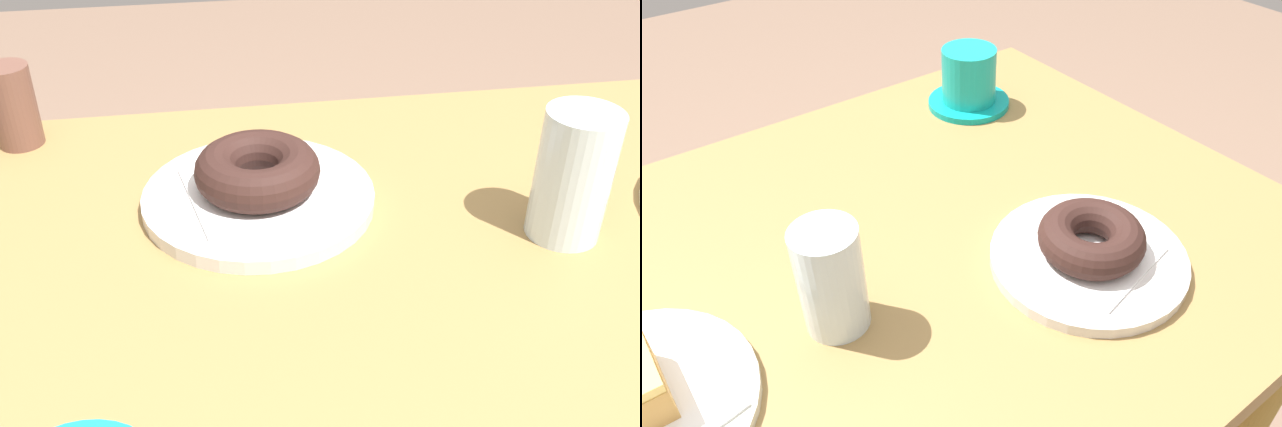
# 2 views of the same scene
# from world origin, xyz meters

# --- Properties ---
(table) EXTENTS (0.93, 0.71, 0.71)m
(table) POSITION_xyz_m (0.00, 0.00, 0.59)
(table) COLOR olive
(table) RESTS_ON ground_plane
(plate_chocolate_ring) EXTENTS (0.22, 0.22, 0.01)m
(plate_chocolate_ring) POSITION_xyz_m (-0.15, 0.14, 0.71)
(plate_chocolate_ring) COLOR silver
(plate_chocolate_ring) RESTS_ON table
(napkin_chocolate_ring) EXTENTS (0.15, 0.15, 0.00)m
(napkin_chocolate_ring) POSITION_xyz_m (-0.15, 0.14, 0.72)
(napkin_chocolate_ring) COLOR white
(napkin_chocolate_ring) RESTS_ON plate_chocolate_ring
(donut_chocolate_ring) EXTENTS (0.12, 0.12, 0.04)m
(donut_chocolate_ring) POSITION_xyz_m (-0.15, 0.14, 0.74)
(donut_chocolate_ring) COLOR #331D19
(donut_chocolate_ring) RESTS_ON napkin_chocolate_ring
(water_glass) EXTENTS (0.06, 0.06, 0.12)m
(water_glass) POSITION_xyz_m (0.11, 0.05, 0.77)
(water_glass) COLOR silver
(water_glass) RESTS_ON table
(coffee_cup) EXTENTS (0.13, 0.13, 0.09)m
(coffee_cup) POSITION_xyz_m (-0.27, -0.22, 0.75)
(coffee_cup) COLOR #0E9F9B
(coffee_cup) RESTS_ON table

